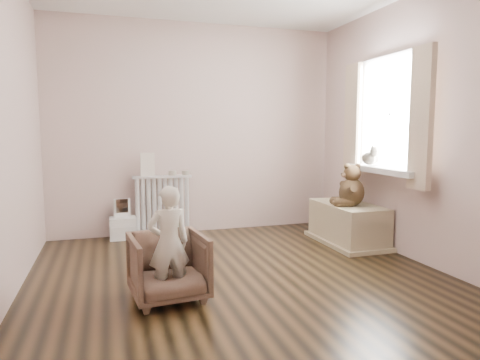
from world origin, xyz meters
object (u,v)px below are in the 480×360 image
object	(u,v)px
radiator	(163,204)
toy_bench	(348,226)
plush_cat	(370,156)
child	(169,243)
armchair	(168,267)
toy_vanity	(122,216)
teddy_bear	(352,186)

from	to	relation	value
radiator	toy_bench	distance (m)	2.22
plush_cat	child	bearing A→B (deg)	-154.33
armchair	child	distance (m)	0.20
radiator	toy_bench	size ratio (longest dim) A/B	0.77
toy_bench	plush_cat	world-z (taller)	plush_cat
toy_vanity	child	size ratio (longest dim) A/B	0.55
toy_vanity	radiator	bearing A→B (deg)	3.59
child	plush_cat	world-z (taller)	plush_cat
toy_vanity	child	distance (m)	2.08
armchair	child	world-z (taller)	child
toy_vanity	child	xyz separation A→B (m)	(0.26, -2.06, 0.18)
radiator	toy_bench	world-z (taller)	radiator
armchair	plush_cat	xyz separation A→B (m)	(2.33, 0.88, 0.75)
toy_vanity	teddy_bear	distance (m)	2.68
child	teddy_bear	xyz separation A→B (m)	(2.17, 1.00, 0.22)
armchair	plush_cat	size ratio (longest dim) A/B	2.18
toy_vanity	toy_bench	size ratio (longest dim) A/B	0.49
toy_bench	radiator	bearing A→B (deg)	153.54
child	toy_bench	size ratio (longest dim) A/B	0.89
toy_bench	teddy_bear	size ratio (longest dim) A/B	2.08
child	radiator	bearing A→B (deg)	-101.66
radiator	teddy_bear	distance (m)	2.25
toy_vanity	teddy_bear	bearing A→B (deg)	-23.38
armchair	toy_bench	world-z (taller)	armchair
armchair	radiator	bearing A→B (deg)	78.20
teddy_bear	plush_cat	xyz separation A→B (m)	(0.16, -0.08, 0.33)
toy_vanity	teddy_bear	world-z (taller)	teddy_bear
teddy_bear	plush_cat	distance (m)	0.38
child	toy_bench	xyz separation A→B (m)	(2.19, 1.10, -0.25)
radiator	plush_cat	size ratio (longest dim) A/B	2.89
toy_bench	teddy_bear	world-z (taller)	teddy_bear
child	toy_bench	distance (m)	2.46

